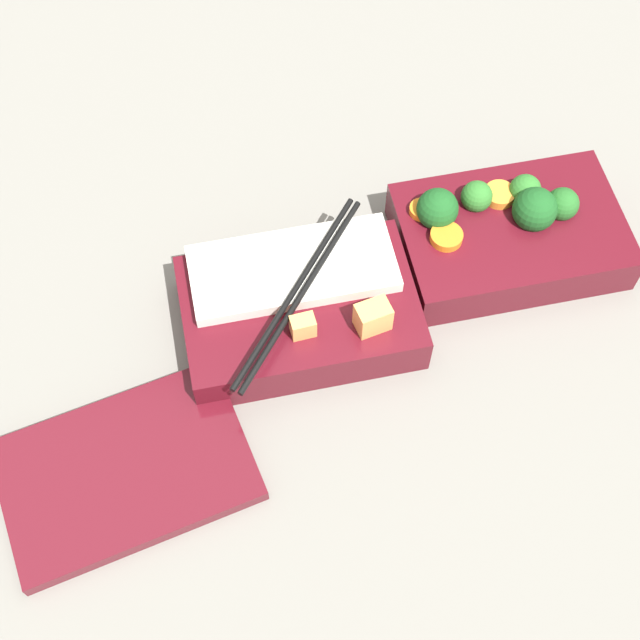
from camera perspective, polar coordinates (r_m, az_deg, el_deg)
ground_plane at (r=0.81m, az=5.56°, el=2.71°), size 3.00×3.00×0.00m
bento_tray_vegetable at (r=0.82m, az=11.95°, el=5.56°), size 0.20×0.13×0.07m
bento_tray_rice at (r=0.76m, az=-1.31°, el=0.83°), size 0.20×0.17×0.07m
bento_lid at (r=0.73m, az=-12.30°, el=-9.40°), size 0.21×0.16×0.01m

